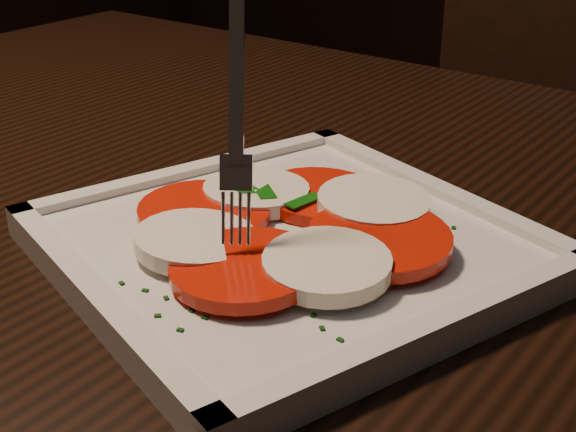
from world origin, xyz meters
TOP-DOWN VIEW (x-y plane):
  - table at (0.09, 0.05)m, footprint 1.24×0.86m
  - chair at (0.10, 0.78)m, footprint 0.43×0.43m
  - plate at (0.18, -0.03)m, footprint 0.35×0.35m
  - caprese_salad at (0.18, -0.03)m, footprint 0.21×0.24m
  - fork at (0.16, -0.05)m, footprint 0.05×0.06m

SIDE VIEW (x-z plane):
  - chair at x=0.10m, z-range 0.07..1.00m
  - table at x=0.09m, z-range 0.28..1.03m
  - plate at x=0.18m, z-range 0.75..0.76m
  - caprese_salad at x=0.18m, z-range 0.76..0.79m
  - fork at x=0.16m, z-range 0.78..0.94m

